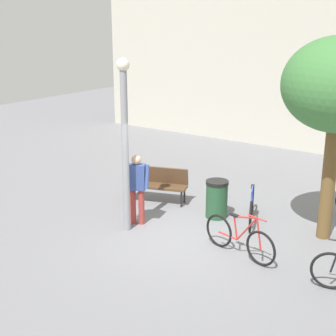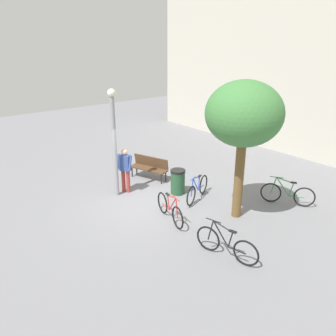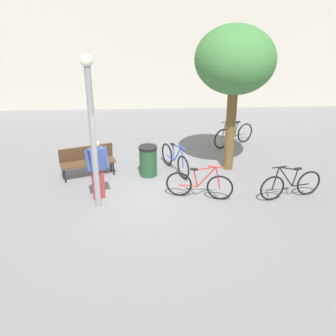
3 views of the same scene
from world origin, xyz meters
name	(u,v)px [view 1 (image 1 of 3)]	position (x,y,z in m)	size (l,w,h in m)	color
ground_plane	(188,237)	(0.00, 0.00, 0.00)	(36.00, 36.00, 0.00)	slate
building_facade	(335,35)	(0.00, 9.51, 4.06)	(18.87, 2.00, 8.13)	beige
lamppost	(125,136)	(-1.35, -0.45, 2.19)	(0.28, 0.28, 3.84)	gray
person_by_lamppost	(137,185)	(-1.37, -0.05, 0.97)	(0.63, 0.47, 1.67)	#9E3833
park_bench	(157,181)	(-1.85, 1.40, 0.55)	(1.67, 0.97, 0.92)	#513823
bicycle_red	(239,238)	(1.32, -0.14, 0.38)	(1.77, 0.48, 0.97)	black
bicycle_blue	(252,206)	(0.78, 1.57, 0.38)	(0.75, 1.69, 0.97)	black
trash_bin	(217,199)	(-0.04, 1.36, 0.47)	(0.55, 0.55, 0.92)	#234C2D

